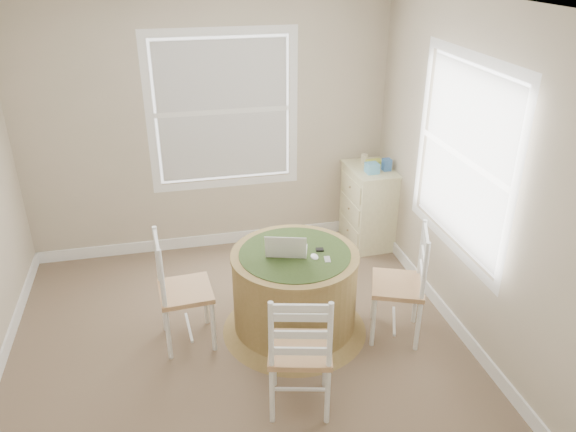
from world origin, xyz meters
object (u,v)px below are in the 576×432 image
object	(u,v)px
laptop	(287,250)
chair_near	(300,349)
chair_left	(185,291)
corner_chest	(370,205)
chair_right	(398,285)
round_table	(295,289)

from	to	relation	value
laptop	chair_near	bearing A→B (deg)	99.92
chair_left	corner_chest	xyz separation A→B (m)	(1.98, 1.26, -0.05)
chair_near	chair_right	bearing A→B (deg)	-134.48
corner_chest	chair_right	bearing A→B (deg)	-105.04
laptop	corner_chest	bearing A→B (deg)	-116.01
chair_left	laptop	size ratio (longest dim) A/B	2.49
laptop	chair_right	bearing A→B (deg)	179.92
round_table	chair_left	xyz separation A→B (m)	(-0.86, 0.05, 0.08)
round_table	laptop	distance (m)	0.36
round_table	laptop	size ratio (longest dim) A/B	3.14
chair_right	corner_chest	xyz separation A→B (m)	(0.34, 1.54, -0.05)
chair_near	laptop	size ratio (longest dim) A/B	2.49
round_table	chair_right	world-z (taller)	chair_right
chair_right	laptop	distance (m)	0.93
chair_right	chair_near	bearing A→B (deg)	-36.56
chair_left	laptop	bearing A→B (deg)	-96.47
chair_near	chair_right	world-z (taller)	same
round_table	chair_near	world-z (taller)	chair_near
chair_near	corner_chest	size ratio (longest dim) A/B	1.12
round_table	laptop	world-z (taller)	laptop
chair_near	corner_chest	xyz separation A→B (m)	(1.28, 2.13, -0.05)
corner_chest	chair_near	bearing A→B (deg)	-123.74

